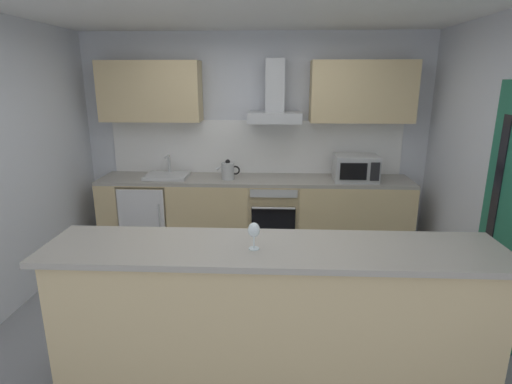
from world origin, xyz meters
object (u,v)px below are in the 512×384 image
microwave (356,168)px  range_hood (275,103)px  wine_glass (254,231)px  sink (167,175)px  kettle (228,171)px  oven (273,214)px  refrigerator (149,215)px

microwave → range_hood: (-0.95, 0.16, 0.74)m
wine_glass → sink: bearing=116.7°
kettle → microwave: bearing=0.2°
microwave → wine_glass: microwave is taller
oven → refrigerator: size_ratio=0.94×
refrigerator → kettle: kettle is taller
refrigerator → oven: bearing=0.1°
oven → wine_glass: bearing=-92.9°
oven → kettle: kettle is taller
refrigerator → sink: (0.25, 0.01, 0.50)m
sink → kettle: bearing=-3.4°
wine_glass → kettle: bearing=100.6°
range_hood → kettle: bearing=-163.4°
microwave → range_hood: range_hood is taller
kettle → oven: bearing=3.5°
wine_glass → microwave: bearing=65.0°
sink → kettle: sink is taller
kettle → wine_glass: bearing=-79.4°
range_hood → wine_glass: size_ratio=4.05×
microwave → wine_glass: bearing=-115.0°
refrigerator → wine_glass: wine_glass is taller
oven → kettle: (-0.55, -0.03, 0.55)m
sink → refrigerator: bearing=-176.9°
sink → wine_glass: (1.17, -2.33, 0.20)m
oven → refrigerator: oven is taller
oven → microwave: bearing=-1.7°
range_hood → refrigerator: bearing=-175.1°
refrigerator → microwave: microwave is taller
refrigerator → microwave: 2.58m
sink → range_hood: (1.29, 0.12, 0.86)m
refrigerator → wine_glass: (1.43, -2.32, 0.70)m
wine_glass → oven: bearing=87.1°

